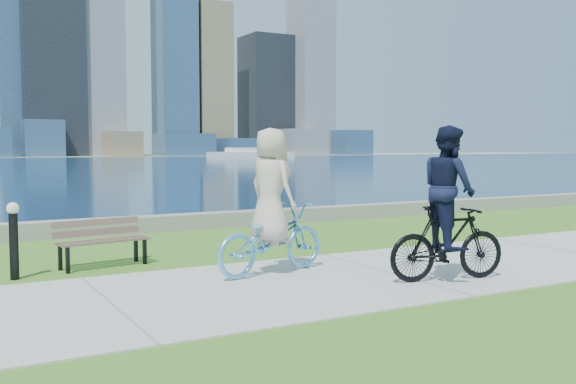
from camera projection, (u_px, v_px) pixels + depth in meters
name	position (u px, v px, depth m)	size (l,w,h in m)	color
ground	(387.00, 273.00, 9.41)	(320.00, 320.00, 0.00)	#376A1C
concrete_path	(387.00, 273.00, 9.41)	(80.00, 3.50, 0.02)	#A3A49F
seawall	(220.00, 220.00, 14.80)	(90.00, 0.50, 0.35)	gray
city_skyline	(3.00, 38.00, 123.64)	(177.00, 23.51, 76.00)	slate
ferry_far	(251.00, 154.00, 98.80)	(13.25, 3.79, 1.80)	silver
park_bench	(101.00, 238.00, 9.92)	(1.46, 0.71, 0.72)	black
bollard_lamp	(14.00, 235.00, 8.92)	(0.18, 0.18, 1.09)	black
cyclist_woman	(271.00, 220.00, 9.25)	(1.09, 2.02, 2.11)	#5DAEE3
cyclist_man	(448.00, 216.00, 8.76)	(0.86, 1.79, 2.12)	black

